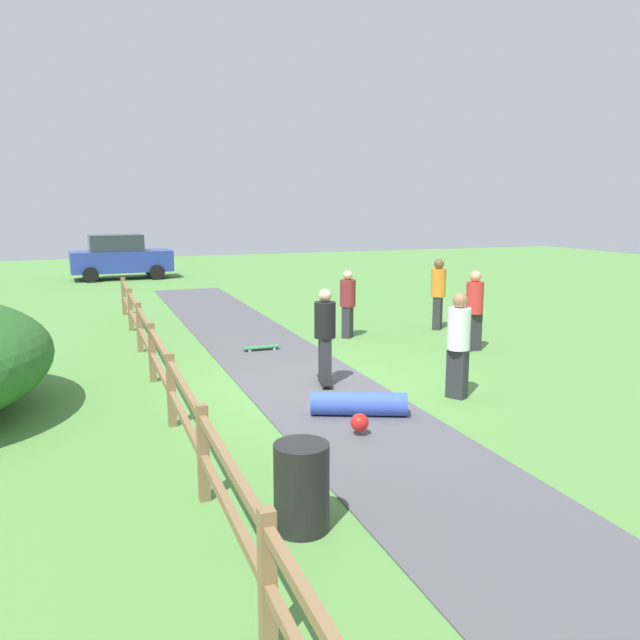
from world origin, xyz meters
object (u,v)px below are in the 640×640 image
bystander_orange (438,290)px  skateboard_loose (261,347)px  skater_fallen (359,405)px  skater_riding (325,332)px  trash_bin (302,487)px  bystander_white (458,340)px  bystander_maroon (348,301)px  bystander_red (474,307)px  parked_car_blue (120,257)px

bystander_orange → skateboard_loose: bearing=-170.5°
skateboard_loose → skater_fallen: bearing=-87.6°
bystander_orange → skater_riding: bearing=-139.9°
trash_bin → skater_fallen: bearing=56.7°
skater_riding → bystander_white: bearing=-39.4°
trash_bin → skateboard_loose: bearing=77.6°
bystander_orange → bystander_maroon: (-2.60, -0.16, -0.12)m
bystander_white → bystander_red: (2.28, 2.95, -0.00)m
trash_bin → skater_riding: skater_riding is taller
trash_bin → skater_fallen: trash_bin is taller
skater_fallen → parked_car_blue: 20.62m
trash_bin → bystander_maroon: bearing=64.4°
skateboard_loose → bystander_white: (2.17, -4.54, 0.90)m
trash_bin → parked_car_blue: parked_car_blue is taller
bystander_red → bystander_maroon: bearing=132.6°
bystander_white → bystander_red: same height
skater_fallen → skateboard_loose: size_ratio=1.87×
bystander_maroon → skater_riding: bearing=-118.3°
skater_riding → bystander_orange: 6.03m
trash_bin → skater_riding: (2.07, 4.78, 0.53)m
bystander_white → trash_bin: bearing=-139.7°
skateboard_loose → trash_bin: bearing=-102.4°
skater_riding → skater_fallen: 2.02m
skater_fallen → bystander_white: (1.96, 0.37, 0.79)m
trash_bin → bystander_maroon: size_ratio=0.54×
bystander_white → bystander_red: 3.73m
parked_car_blue → bystander_white: bearing=-78.2°
bystander_orange → bystander_red: bearing=-102.2°
bystander_red → skater_fallen: bearing=-141.9°
trash_bin → skater_riding: 5.24m
trash_bin → skater_fallen: 3.51m
bystander_orange → trash_bin: bearing=-127.6°
skater_fallen → bystander_orange: size_ratio=0.81×
skater_fallen → skateboard_loose: skater_fallen is taller
skateboard_loose → bystander_maroon: 2.59m
bystander_orange → bystander_red: 2.47m
bystander_orange → bystander_red: size_ratio=1.03×
skater_riding → bystander_orange: bystander_orange is taller
parked_car_blue → bystander_maroon: bearing=-73.6°
bystander_white → skater_fallen: bearing=-169.2°
skateboard_loose → bystander_orange: bearing=9.5°
skater_fallen → bystander_maroon: size_ratio=0.91×
skater_riding → trash_bin: bearing=-113.4°
bystander_orange → bystander_maroon: bearing=-176.6°
trash_bin → bystander_maroon: bystander_maroon is taller
skateboard_loose → parked_car_blue: parked_car_blue is taller
bystander_orange → bystander_maroon: 2.61m
bystander_red → parked_car_blue: (-6.47, 17.16, -0.03)m
bystander_maroon → parked_car_blue: (-4.39, 14.89, 0.05)m
parked_car_blue → trash_bin: bearing=-89.2°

